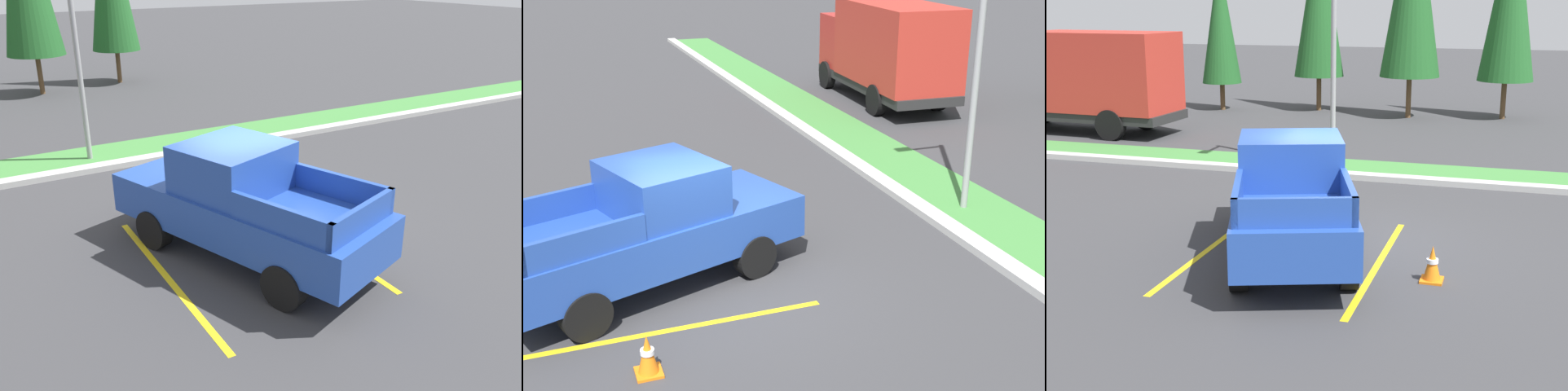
% 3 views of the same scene
% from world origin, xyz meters
% --- Properties ---
extents(ground_plane, '(120.00, 120.00, 0.00)m').
position_xyz_m(ground_plane, '(0.00, 0.00, 0.00)').
color(ground_plane, '#38383A').
extents(parking_line_near, '(0.12, 4.80, 0.01)m').
position_xyz_m(parking_line_near, '(-2.25, -1.00, 0.00)').
color(parking_line_near, yellow).
rests_on(parking_line_near, ground).
extents(parking_line_far, '(0.12, 4.80, 0.01)m').
position_xyz_m(parking_line_far, '(0.85, -1.00, 0.00)').
color(parking_line_far, yellow).
rests_on(parking_line_far, ground).
extents(curb_strip, '(56.00, 0.40, 0.15)m').
position_xyz_m(curb_strip, '(0.00, 5.00, 0.07)').
color(curb_strip, '#B2B2AD').
rests_on(curb_strip, ground).
extents(grass_median, '(56.00, 1.80, 0.06)m').
position_xyz_m(grass_median, '(0.00, 6.10, 0.03)').
color(grass_median, '#42843D').
rests_on(grass_median, ground).
extents(pickup_truck_main, '(3.52, 5.55, 2.10)m').
position_xyz_m(pickup_truck_main, '(-0.72, -0.95, 1.04)').
color(pickup_truck_main, black).
rests_on(pickup_truck_main, ground).
extents(cargo_truck_distant, '(6.90, 2.75, 3.40)m').
position_xyz_m(cargo_truck_distant, '(-11.36, 9.08, 1.85)').
color(cargo_truck_distant, black).
rests_on(cargo_truck_distant, ground).
extents(street_light, '(0.24, 1.49, 6.81)m').
position_xyz_m(street_light, '(-1.79, 5.74, 3.95)').
color(street_light, gray).
rests_on(street_light, ground).
extents(cypress_tree_leftmost, '(1.61, 1.61, 6.21)m').
position_xyz_m(cypress_tree_leftmost, '(-9.05, 15.39, 3.65)').
color(cypress_tree_leftmost, brown).
rests_on(cypress_tree_leftmost, ground).
extents(traffic_cone, '(0.36, 0.36, 0.60)m').
position_xyz_m(traffic_cone, '(1.83, -1.49, 0.29)').
color(traffic_cone, orange).
rests_on(traffic_cone, ground).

